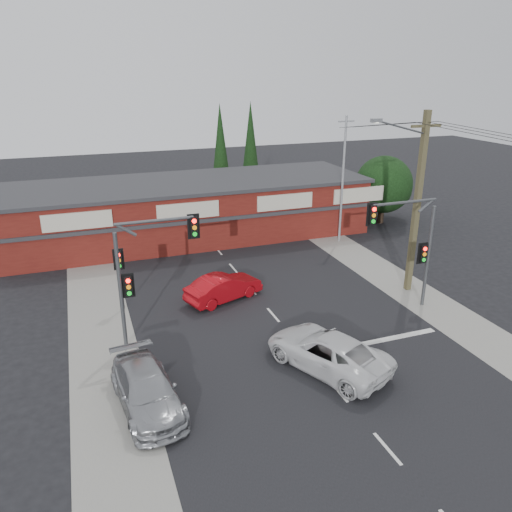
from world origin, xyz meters
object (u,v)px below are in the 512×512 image
object	(u,v)px
silver_suv	(147,390)
red_sedan	(224,287)
shop_building	(190,208)
utility_pole	(416,198)
white_suv	(327,351)

from	to	relation	value
silver_suv	red_sedan	distance (m)	9.62
silver_suv	shop_building	distance (m)	20.67
utility_pole	silver_suv	bearing A→B (deg)	-160.02
white_suv	shop_building	distance (m)	19.67
white_suv	utility_pole	xyz separation A→B (m)	(8.00, 5.58, 4.62)
white_suv	silver_suv	bearing A→B (deg)	-23.76
silver_suv	red_sedan	xyz separation A→B (m)	(5.36, 7.99, -0.01)
shop_building	utility_pole	xyz separation A→B (m)	(9.36, -14.00, 3.26)
white_suv	utility_pole	size ratio (longest dim) A/B	0.56
white_suv	red_sedan	world-z (taller)	white_suv
white_suv	red_sedan	distance (m)	8.22
shop_building	red_sedan	bearing A→B (deg)	-94.21
silver_suv	red_sedan	world-z (taller)	silver_suv
white_suv	red_sedan	size ratio (longest dim) A/B	1.27
white_suv	silver_suv	distance (m)	7.58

